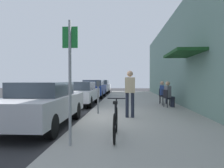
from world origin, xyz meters
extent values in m
plane|color=#2D2D30|center=(0.00, 0.00, 0.00)|extent=(60.00, 60.00, 0.00)
cube|color=#9E9B93|center=(2.25, 2.00, 0.06)|extent=(4.50, 32.00, 0.12)
cube|color=gray|center=(4.65, 2.00, 2.80)|extent=(0.30, 32.00, 5.59)
cube|color=#19471E|center=(3.95, 1.27, 2.60)|extent=(1.10, 2.80, 0.12)
cube|color=#B7B7BC|center=(-1.10, -1.29, 0.65)|extent=(1.80, 4.40, 0.65)
cube|color=#333D47|center=(-1.10, -1.14, 1.19)|extent=(1.48, 2.11, 0.44)
cylinder|color=black|center=(-0.31, 0.08, 0.32)|extent=(0.22, 0.64, 0.64)
cylinder|color=black|center=(-1.89, 0.08, 0.32)|extent=(0.22, 0.64, 0.64)
cylinder|color=black|center=(-0.31, -2.65, 0.32)|extent=(0.22, 0.64, 0.64)
cube|color=silver|center=(-1.10, 4.53, 0.61)|extent=(1.80, 4.40, 0.58)
cube|color=#333D47|center=(-1.10, 4.68, 1.13)|extent=(1.48, 2.11, 0.47)
cylinder|color=black|center=(-0.31, 5.90, 0.32)|extent=(0.22, 0.64, 0.64)
cylinder|color=black|center=(-1.89, 5.90, 0.32)|extent=(0.22, 0.64, 0.64)
cylinder|color=black|center=(-0.31, 3.17, 0.32)|extent=(0.22, 0.64, 0.64)
cylinder|color=black|center=(-1.89, 3.17, 0.32)|extent=(0.22, 0.64, 0.64)
cube|color=navy|center=(-1.10, 9.84, 0.67)|extent=(1.80, 4.40, 0.70)
cube|color=#333D47|center=(-1.10, 9.99, 1.25)|extent=(1.48, 2.11, 0.46)
cylinder|color=black|center=(-0.31, 11.20, 0.32)|extent=(0.22, 0.64, 0.64)
cylinder|color=black|center=(-1.89, 11.20, 0.32)|extent=(0.22, 0.64, 0.64)
cylinder|color=black|center=(-0.31, 8.47, 0.32)|extent=(0.22, 0.64, 0.64)
cylinder|color=black|center=(-1.89, 8.47, 0.32)|extent=(0.22, 0.64, 0.64)
cube|color=silver|center=(-1.10, 15.54, 0.65)|extent=(1.80, 4.40, 0.66)
cube|color=#333D47|center=(-1.10, 15.69, 1.23)|extent=(1.48, 2.11, 0.48)
cylinder|color=black|center=(-0.31, 16.90, 0.32)|extent=(0.22, 0.64, 0.64)
cylinder|color=black|center=(-1.89, 16.90, 0.32)|extent=(0.22, 0.64, 0.64)
cylinder|color=black|center=(-0.31, 14.18, 0.32)|extent=(0.22, 0.64, 0.64)
cylinder|color=black|center=(-1.89, 14.18, 0.32)|extent=(0.22, 0.64, 0.64)
cylinder|color=slate|center=(0.45, 0.71, 0.67)|extent=(0.07, 0.07, 1.10)
cube|color=#383D42|center=(0.45, 0.71, 1.33)|extent=(0.12, 0.10, 0.22)
cylinder|color=gray|center=(0.40, -3.52, 1.42)|extent=(0.06, 0.06, 2.60)
cube|color=#19722D|center=(0.40, -3.50, 2.37)|extent=(0.32, 0.02, 0.44)
torus|color=black|center=(1.32, -2.35, 0.45)|extent=(0.04, 0.66, 0.66)
torus|color=black|center=(1.32, -3.40, 0.45)|extent=(0.04, 0.66, 0.66)
cylinder|color=black|center=(1.32, -2.87, 0.45)|extent=(0.04, 1.05, 0.04)
cylinder|color=black|center=(1.32, -3.02, 0.70)|extent=(0.04, 0.04, 0.50)
cube|color=black|center=(1.32, -3.02, 0.97)|extent=(0.10, 0.20, 0.06)
cylinder|color=black|center=(1.32, -2.40, 0.73)|extent=(0.03, 0.03, 0.56)
cylinder|color=black|center=(1.32, -2.40, 1.01)|extent=(0.46, 0.03, 0.03)
cylinder|color=black|center=(3.88, 3.19, 0.34)|extent=(0.04, 0.04, 0.45)
cylinder|color=black|center=(3.98, 2.83, 0.34)|extent=(0.04, 0.04, 0.45)
cylinder|color=black|center=(3.51, 3.09, 0.34)|extent=(0.04, 0.04, 0.45)
cylinder|color=black|center=(3.62, 2.72, 0.34)|extent=(0.04, 0.04, 0.45)
cube|color=black|center=(3.75, 2.96, 0.59)|extent=(0.55, 0.55, 0.03)
cube|color=black|center=(3.55, 2.90, 0.79)|extent=(0.15, 0.43, 0.40)
cylinder|color=#232838|center=(3.89, 3.10, 0.35)|extent=(0.11, 0.11, 0.47)
cylinder|color=#232838|center=(3.77, 3.07, 0.59)|extent=(0.38, 0.23, 0.14)
cylinder|color=#232838|center=(3.95, 2.91, 0.35)|extent=(0.11, 0.11, 0.47)
cylinder|color=#232838|center=(3.82, 2.88, 0.59)|extent=(0.38, 0.23, 0.14)
cube|color=#595960|center=(3.67, 2.94, 0.89)|extent=(0.31, 0.41, 0.56)
sphere|color=tan|center=(3.67, 2.94, 1.30)|extent=(0.22, 0.22, 0.22)
cylinder|color=black|center=(3.97, 3.93, 0.34)|extent=(0.04, 0.04, 0.45)
cylinder|color=black|center=(3.90, 3.56, 0.34)|extent=(0.04, 0.04, 0.45)
cylinder|color=black|center=(3.59, 4.00, 0.34)|extent=(0.04, 0.04, 0.45)
cylinder|color=black|center=(3.53, 3.62, 0.34)|extent=(0.04, 0.04, 0.45)
cube|color=black|center=(3.75, 3.78, 0.59)|extent=(0.51, 0.51, 0.03)
cube|color=black|center=(3.55, 3.81, 0.79)|extent=(0.11, 0.44, 0.40)
cylinder|color=black|center=(3.98, 4.68, 0.34)|extent=(0.04, 0.04, 0.45)
cylinder|color=black|center=(3.88, 4.32, 0.34)|extent=(0.04, 0.04, 0.45)
cylinder|color=black|center=(3.62, 4.79, 0.34)|extent=(0.04, 0.04, 0.45)
cylinder|color=black|center=(3.51, 4.42, 0.34)|extent=(0.04, 0.04, 0.45)
cube|color=black|center=(3.75, 4.55, 0.59)|extent=(0.54, 0.54, 0.03)
cube|color=black|center=(3.55, 4.61, 0.79)|extent=(0.15, 0.43, 0.40)
cylinder|color=#232838|center=(3.95, 4.60, 0.35)|extent=(0.11, 0.11, 0.47)
cylinder|color=#232838|center=(3.82, 4.63, 0.59)|extent=(0.38, 0.23, 0.14)
cylinder|color=#232838|center=(3.89, 4.40, 0.35)|extent=(0.11, 0.11, 0.47)
cylinder|color=#232838|center=(3.77, 4.44, 0.59)|extent=(0.38, 0.23, 0.14)
cube|color=#334C99|center=(3.67, 4.57, 0.89)|extent=(0.31, 0.41, 0.56)
sphere|color=tan|center=(3.67, 4.57, 1.30)|extent=(0.22, 0.22, 0.22)
cylinder|color=#232838|center=(1.62, -0.12, 0.57)|extent=(0.12, 0.12, 0.90)
cylinder|color=#232838|center=(1.82, -0.12, 0.57)|extent=(0.12, 0.12, 0.90)
cube|color=#CCB28C|center=(1.72, -0.12, 1.30)|extent=(0.36, 0.22, 0.56)
sphere|color=tan|center=(1.72, -0.12, 1.71)|extent=(0.22, 0.22, 0.22)
camera|label=1|loc=(1.54, -7.89, 1.49)|focal=34.30mm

